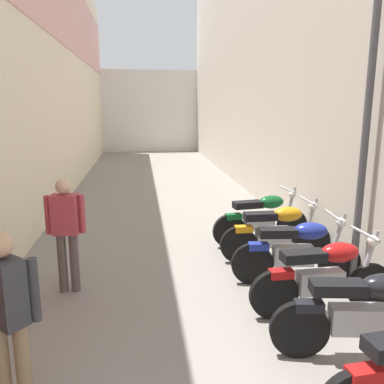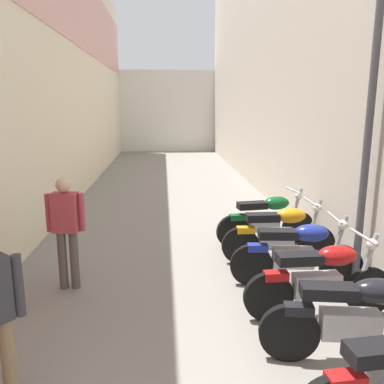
# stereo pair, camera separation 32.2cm
# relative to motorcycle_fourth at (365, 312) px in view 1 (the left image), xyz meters

# --- Properties ---
(ground_plane) EXTENTS (38.85, 38.85, 0.00)m
(ground_plane) POSITION_rel_motorcycle_fourth_xyz_m (-1.61, 5.21, -0.50)
(ground_plane) COLOR gray
(building_left) EXTENTS (0.45, 22.85, 7.29)m
(building_left) POSITION_rel_motorcycle_fourth_xyz_m (-4.35, 7.16, 3.18)
(building_left) COLOR beige
(building_left) RESTS_ON ground
(building_right) EXTENTS (0.45, 22.85, 7.86)m
(building_right) POSITION_rel_motorcycle_fourth_xyz_m (1.14, 7.21, 3.43)
(building_right) COLOR beige
(building_right) RESTS_ON ground
(building_far_end) EXTENTS (8.10, 2.00, 4.33)m
(building_far_end) POSITION_rel_motorcycle_fourth_xyz_m (-1.61, 19.64, 1.67)
(building_far_end) COLOR silver
(building_far_end) RESTS_ON ground
(motorcycle_fourth) EXTENTS (1.84, 0.58, 1.04)m
(motorcycle_fourth) POSITION_rel_motorcycle_fourth_xyz_m (0.00, 0.00, 0.00)
(motorcycle_fourth) COLOR black
(motorcycle_fourth) RESTS_ON ground
(motorcycle_fifth) EXTENTS (1.85, 0.58, 1.04)m
(motorcycle_fifth) POSITION_rel_motorcycle_fourth_xyz_m (0.00, 0.88, 0.00)
(motorcycle_fifth) COLOR black
(motorcycle_fifth) RESTS_ON ground
(motorcycle_sixth) EXTENTS (1.85, 0.58, 1.04)m
(motorcycle_sixth) POSITION_rel_motorcycle_fourth_xyz_m (0.00, 1.74, 0.00)
(motorcycle_sixth) COLOR black
(motorcycle_sixth) RESTS_ON ground
(motorcycle_seventh) EXTENTS (1.85, 0.58, 1.04)m
(motorcycle_seventh) POSITION_rel_motorcycle_fourth_xyz_m (0.00, 2.61, 0.00)
(motorcycle_seventh) COLOR black
(motorcycle_seventh) RESTS_ON ground
(motorcycle_eighth) EXTENTS (1.84, 0.58, 1.04)m
(motorcycle_eighth) POSITION_rel_motorcycle_fourth_xyz_m (0.00, 3.42, 0.00)
(motorcycle_eighth) COLOR black
(motorcycle_eighth) RESTS_ON ground
(pedestrian_mid_alley) EXTENTS (0.52, 0.38, 1.57)m
(pedestrian_mid_alley) POSITION_rel_motorcycle_fourth_xyz_m (-3.23, -0.33, 0.42)
(pedestrian_mid_alley) COLOR #8C7251
(pedestrian_mid_alley) RESTS_ON ground
(pedestrian_further_down) EXTENTS (0.52, 0.24, 1.57)m
(pedestrian_further_down) POSITION_rel_motorcycle_fourth_xyz_m (-3.17, 1.90, 0.42)
(pedestrian_further_down) COLOR #564C47
(pedestrian_further_down) RESTS_ON ground
(street_lamp) EXTENTS (0.79, 0.18, 4.35)m
(street_lamp) POSITION_rel_motorcycle_fourth_xyz_m (0.69, 1.61, 2.06)
(street_lamp) COLOR #47474C
(street_lamp) RESTS_ON ground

